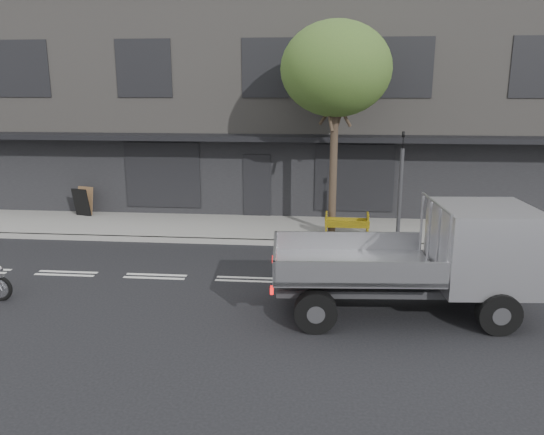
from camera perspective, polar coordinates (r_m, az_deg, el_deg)
The scene contains 9 objects.
ground at distance 13.60m, azimuth -2.69°, elevation -6.69°, with size 80.00×80.00×0.00m, color black.
sidewalk at distance 18.02m, azimuth -0.63°, elevation -1.22°, with size 32.00×3.20×0.15m, color gray.
kerb at distance 16.49m, azimuth -1.20°, elevation -2.67°, with size 32.00×0.20×0.15m, color gray.
building_main at distance 23.98m, azimuth 1.02°, elevation 12.05°, with size 26.00×10.00×8.00m, color slate.
street_tree at distance 16.81m, azimuth 6.90°, elevation 15.51°, with size 3.40×3.40×6.74m.
traffic_light_pole at distance 16.43m, azimuth 13.60°, elevation 2.54°, with size 0.12×0.12×3.50m.
flatbed_ute at distance 11.86m, azimuth 19.46°, elevation -3.39°, with size 5.50×2.56×2.48m.
construction_barrier at distance 16.82m, azimuth 8.09°, elevation -0.83°, with size 1.40×0.56×0.78m, color #DFB80B, non-canonical shape.
sandwich_board at distance 20.56m, azimuth -19.83°, elevation 1.54°, with size 0.65×0.44×1.03m, color black, non-canonical shape.
Camera 1 is at (1.81, -12.60, 4.79)m, focal length 35.00 mm.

